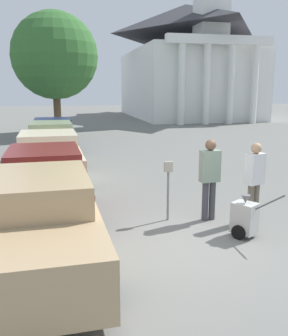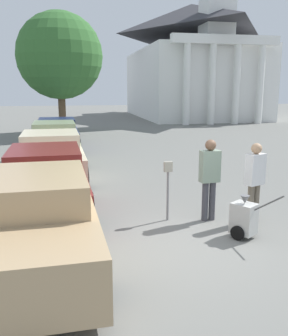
% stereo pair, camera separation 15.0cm
% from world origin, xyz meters
% --- Properties ---
extents(ground_plane, '(120.00, 120.00, 0.00)m').
position_xyz_m(ground_plane, '(0.00, 0.00, 0.00)').
color(ground_plane, slate).
extents(parked_car_tan, '(2.14, 5.18, 1.49)m').
position_xyz_m(parked_car_tan, '(-2.68, 0.01, 0.70)').
color(parked_car_tan, tan).
rests_on(parked_car_tan, ground_plane).
extents(parked_car_maroon, '(2.09, 5.12, 1.48)m').
position_xyz_m(parked_car_maroon, '(-2.68, 2.79, 0.69)').
color(parked_car_maroon, maroon).
rests_on(parked_car_maroon, ground_plane).
extents(parked_car_cream, '(2.19, 5.01, 1.51)m').
position_xyz_m(parked_car_cream, '(-2.68, 5.88, 0.70)').
color(parked_car_cream, beige).
rests_on(parked_car_cream, ground_plane).
extents(parked_car_sage, '(2.06, 5.04, 1.56)m').
position_xyz_m(parked_car_sage, '(-2.68, 8.99, 0.71)').
color(parked_car_sage, gray).
rests_on(parked_car_sage, ground_plane).
extents(parked_car_navy, '(2.13, 5.25, 1.45)m').
position_xyz_m(parked_car_navy, '(-2.68, 12.14, 0.68)').
color(parked_car_navy, '#19234C').
rests_on(parked_car_navy, ground_plane).
extents(parking_meter, '(0.18, 0.09, 1.31)m').
position_xyz_m(parking_meter, '(-0.03, 1.32, 0.92)').
color(parking_meter, slate).
rests_on(parking_meter, ground_plane).
extents(person_worker, '(0.44, 0.26, 1.79)m').
position_xyz_m(person_worker, '(0.85, 1.15, 1.02)').
color(person_worker, '#3F3F47').
rests_on(person_worker, ground_plane).
extents(person_supervisor, '(0.47, 0.36, 1.73)m').
position_xyz_m(person_supervisor, '(1.75, 0.85, 0.99)').
color(person_supervisor, '#665B4C').
rests_on(person_supervisor, ground_plane).
extents(equipment_cart, '(0.71, 0.93, 1.00)m').
position_xyz_m(equipment_cart, '(1.17, 0.09, 0.39)').
color(equipment_cart, '#B2B2AD').
rests_on(equipment_cart, ground_plane).
extents(church, '(10.66, 17.80, 23.78)m').
position_xyz_m(church, '(10.19, 31.02, 5.86)').
color(church, white).
rests_on(church, ground_plane).
extents(shade_tree, '(5.13, 5.13, 7.33)m').
position_xyz_m(shade_tree, '(-2.49, 17.48, 4.75)').
color(shade_tree, brown).
rests_on(shade_tree, ground_plane).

